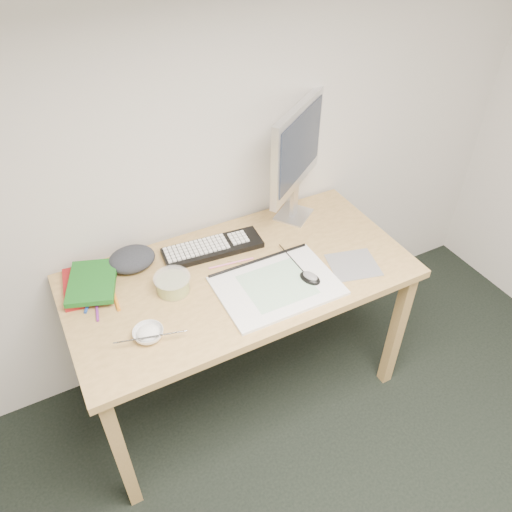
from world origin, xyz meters
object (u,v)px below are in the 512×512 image
at_px(sketchpad, 277,286).
at_px(monitor, 297,150).
at_px(keyboard, 213,248).
at_px(rice_bowl, 148,334).
at_px(desk, 241,288).

distance_m(sketchpad, monitor, 0.60).
bearing_deg(sketchpad, monitor, 52.25).
xyz_separation_m(keyboard, monitor, (0.44, 0.06, 0.33)).
xyz_separation_m(sketchpad, keyboard, (-0.13, 0.33, 0.01)).
relative_size(sketchpad, rice_bowl, 4.28).
xyz_separation_m(sketchpad, rice_bowl, (-0.53, -0.01, 0.01)).
relative_size(desk, monitor, 2.59).
height_order(desk, keyboard, keyboard).
distance_m(keyboard, monitor, 0.55).
relative_size(desk, rice_bowl, 12.84).
bearing_deg(monitor, sketchpad, -163.92).
bearing_deg(desk, sketchpad, -56.51).
xyz_separation_m(keyboard, rice_bowl, (-0.40, -0.34, 0.00)).
bearing_deg(monitor, desk, 176.30).
bearing_deg(rice_bowl, monitor, 25.72).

